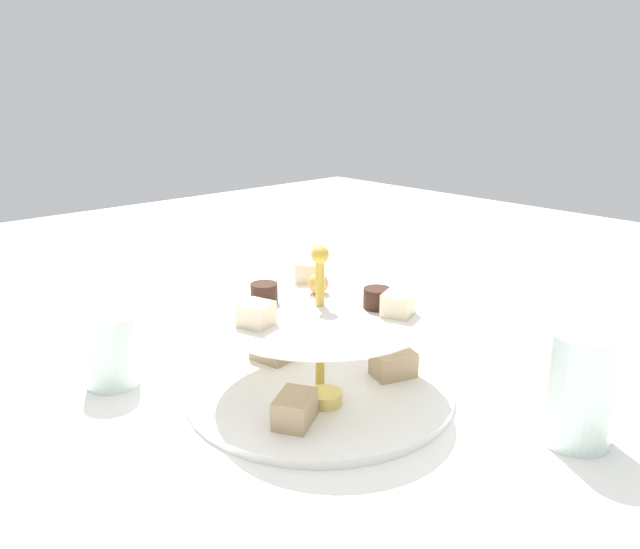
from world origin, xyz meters
The scene contains 7 objects.
ground_plane centered at (0.00, 0.00, 0.00)m, with size 2.40×2.40×0.00m, color white.
tiered_serving_stand centered at (0.00, 0.00, 0.05)m, with size 0.30×0.30×0.17m.
water_glass_tall_right centered at (0.24, 0.12, 0.06)m, with size 0.07×0.07×0.11m, color silver.
water_glass_short_left centered at (-0.26, 0.07, 0.03)m, with size 0.06×0.06×0.07m, color silver.
teacup_with_saucer centered at (-0.20, 0.20, 0.02)m, with size 0.09×0.09×0.05m.
butter_knife_right centered at (0.01, 0.32, 0.00)m, with size 0.17×0.01×0.00m, color silver.
water_glass_mid_back centered at (-0.18, -0.16, 0.04)m, with size 0.06×0.06×0.08m, color silver.
Camera 1 is at (0.46, -0.43, 0.34)m, focal length 34.58 mm.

